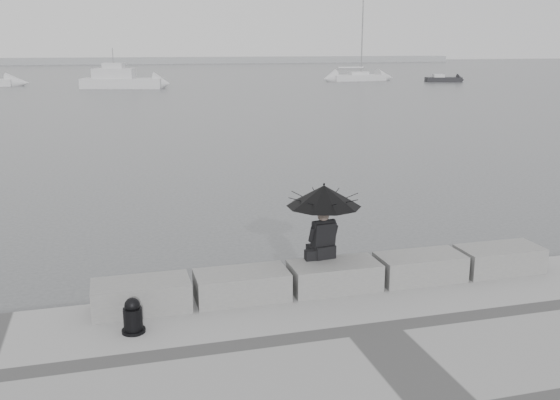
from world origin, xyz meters
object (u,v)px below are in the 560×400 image
object	(u,v)px
mooring_bollard	(133,318)
small_motorboat	(443,79)
motor_cruiser	(122,80)
seated_person	(324,202)
sailboat_right	(358,77)

from	to	relation	value
mooring_bollard	small_motorboat	xyz separation A→B (m)	(42.83, 65.75, -0.42)
mooring_bollard	motor_cruiser	size ratio (longest dim) A/B	0.06
mooring_bollard	seated_person	bearing A→B (deg)	19.02
mooring_bollard	motor_cruiser	world-z (taller)	motor_cruiser
seated_person	sailboat_right	size ratio (longest dim) A/B	0.11
motor_cruiser	small_motorboat	size ratio (longest dim) A/B	1.93
mooring_bollard	sailboat_right	distance (m)	78.43
mooring_bollard	sailboat_right	world-z (taller)	sailboat_right
motor_cruiser	small_motorboat	bearing A→B (deg)	17.45
sailboat_right	small_motorboat	size ratio (longest dim) A/B	2.65
mooring_bollard	sailboat_right	bearing A→B (deg)	65.17
seated_person	mooring_bollard	bearing A→B (deg)	-168.29
seated_person	mooring_bollard	size ratio (longest dim) A/B	2.44
seated_person	motor_cruiser	size ratio (longest dim) A/B	0.15
seated_person	small_motorboat	size ratio (longest dim) A/B	0.29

